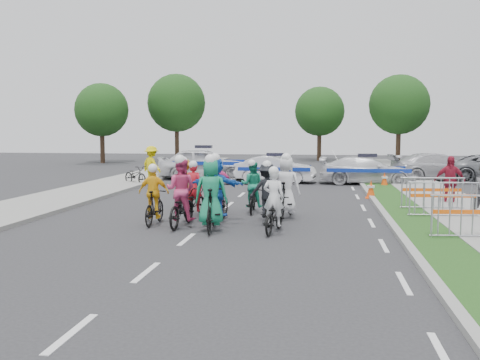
# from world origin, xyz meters

# --- Properties ---
(ground) EXTENTS (90.00, 90.00, 0.00)m
(ground) POSITION_xyz_m (0.00, 0.00, 0.00)
(ground) COLOR #28282B
(ground) RESTS_ON ground
(curb_right) EXTENTS (0.20, 60.00, 0.12)m
(curb_right) POSITION_xyz_m (5.10, 5.00, 0.06)
(curb_right) COLOR gray
(curb_right) RESTS_ON ground
(grass_strip) EXTENTS (1.20, 60.00, 0.11)m
(grass_strip) POSITION_xyz_m (5.80, 5.00, 0.06)
(grass_strip) COLOR #184014
(grass_strip) RESTS_ON ground
(sidewalk_right) EXTENTS (2.40, 60.00, 0.13)m
(sidewalk_right) POSITION_xyz_m (7.60, 5.00, 0.07)
(sidewalk_right) COLOR gray
(sidewalk_right) RESTS_ON ground
(sidewalk_left) EXTENTS (3.00, 60.00, 0.13)m
(sidewalk_left) POSITION_xyz_m (-6.50, 5.00, 0.07)
(sidewalk_left) COLOR gray
(sidewalk_left) RESTS_ON ground
(rider_0) EXTENTS (0.83, 1.75, 1.71)m
(rider_0) POSITION_xyz_m (1.99, 1.20, 0.57)
(rider_0) COLOR black
(rider_0) RESTS_ON ground
(rider_1) EXTENTS (0.89, 1.96, 2.01)m
(rider_1) POSITION_xyz_m (0.37, 1.16, 0.78)
(rider_1) COLOR black
(rider_1) RESTS_ON ground
(rider_2) EXTENTS (0.85, 1.96, 1.97)m
(rider_2) POSITION_xyz_m (-0.57, 1.67, 0.73)
(rider_2) COLOR black
(rider_2) RESTS_ON ground
(rider_3) EXTENTS (0.86, 1.62, 1.71)m
(rider_3) POSITION_xyz_m (-1.39, 1.86, 0.66)
(rider_3) COLOR black
(rider_3) RESTS_ON ground
(rider_4) EXTENTS (1.06, 1.82, 1.78)m
(rider_4) POSITION_xyz_m (1.68, 2.51, 0.70)
(rider_4) COLOR black
(rider_4) RESTS_ON ground
(rider_5) EXTENTS (1.64, 1.94, 1.97)m
(rider_5) POSITION_xyz_m (0.20, 2.60, 0.82)
(rider_5) COLOR black
(rider_5) RESTS_ON ground
(rider_6) EXTENTS (0.81, 1.75, 1.72)m
(rider_6) POSITION_xyz_m (-0.62, 3.34, 0.57)
(rider_6) COLOR black
(rider_6) RESTS_ON ground
(rider_7) EXTENTS (0.91, 1.93, 1.95)m
(rider_7) POSITION_xyz_m (2.16, 3.49, 0.76)
(rider_7) COLOR black
(rider_7) RESTS_ON ground
(rider_8) EXTENTS (0.74, 1.69, 1.70)m
(rider_8) POSITION_xyz_m (1.01, 4.44, 0.64)
(rider_8) COLOR black
(rider_8) RESTS_ON ground
(rider_9) EXTENTS (0.88, 1.65, 1.71)m
(rider_9) POSITION_xyz_m (0.01, 4.12, 0.66)
(rider_9) COLOR black
(rider_9) RESTS_ON ground
(rider_10) EXTENTS (1.01, 1.76, 1.75)m
(rider_10) POSITION_xyz_m (-1.29, 4.83, 0.68)
(rider_10) COLOR black
(rider_10) RESTS_ON ground
(police_car_0) EXTENTS (5.06, 2.52, 1.66)m
(police_car_0) POSITION_xyz_m (-3.04, 15.63, 0.83)
(police_car_0) COLOR silver
(police_car_0) RESTS_ON ground
(police_car_1) EXTENTS (4.14, 1.86, 1.32)m
(police_car_1) POSITION_xyz_m (0.91, 14.41, 0.66)
(police_car_1) COLOR silver
(police_car_1) RESTS_ON ground
(police_car_2) EXTENTS (4.64, 2.05, 1.33)m
(police_car_2) POSITION_xyz_m (5.38, 14.18, 0.66)
(police_car_2) COLOR silver
(police_car_2) RESTS_ON ground
(civilian_sedan) EXTENTS (5.14, 2.64, 1.43)m
(civilian_sedan) POSITION_xyz_m (9.18, 16.43, 0.71)
(civilian_sedan) COLOR #B8B8BD
(civilian_sedan) RESTS_ON ground
(spectator_2) EXTENTS (1.07, 0.58, 1.73)m
(spectator_2) POSITION_xyz_m (7.59, 6.99, 0.87)
(spectator_2) COLOR maroon
(spectator_2) RESTS_ON ground
(marshal_hiviz) EXTENTS (1.37, 1.25, 1.85)m
(marshal_hiviz) POSITION_xyz_m (-4.95, 12.60, 0.92)
(marshal_hiviz) COLOR yellow
(marshal_hiviz) RESTS_ON ground
(barrier_0) EXTENTS (2.04, 0.73, 1.12)m
(barrier_0) POSITION_xyz_m (6.70, 0.75, 0.56)
(barrier_0) COLOR #A5A8AD
(barrier_0) RESTS_ON ground
(barrier_1) EXTENTS (2.03, 0.63, 1.12)m
(barrier_1) POSITION_xyz_m (6.70, 3.86, 0.56)
(barrier_1) COLOR #A5A8AD
(barrier_1) RESTS_ON ground
(barrier_2) EXTENTS (2.03, 0.64, 1.12)m
(barrier_2) POSITION_xyz_m (6.70, 5.41, 0.56)
(barrier_2) COLOR #A5A8AD
(barrier_2) RESTS_ON ground
(cone_0) EXTENTS (0.40, 0.40, 0.70)m
(cone_0) POSITION_xyz_m (5.08, 8.65, 0.34)
(cone_0) COLOR #F24C0C
(cone_0) RESTS_ON ground
(cone_1) EXTENTS (0.40, 0.40, 0.70)m
(cone_1) POSITION_xyz_m (6.06, 12.83, 0.34)
(cone_1) COLOR #F24C0C
(cone_1) RESTS_ON ground
(parked_bike) EXTENTS (1.74, 1.51, 0.90)m
(parked_bike) POSITION_xyz_m (-5.65, 12.25, 0.45)
(parked_bike) COLOR black
(parked_bike) RESTS_ON ground
(tree_0) EXTENTS (4.20, 4.20, 6.30)m
(tree_0) POSITION_xyz_m (-14.00, 28.00, 4.19)
(tree_0) COLOR #382619
(tree_0) RESTS_ON ground
(tree_1) EXTENTS (4.55, 4.55, 6.82)m
(tree_1) POSITION_xyz_m (9.00, 30.00, 4.54)
(tree_1) COLOR #382619
(tree_1) RESTS_ON ground
(tree_3) EXTENTS (4.90, 4.90, 7.35)m
(tree_3) POSITION_xyz_m (-9.00, 32.00, 4.89)
(tree_3) COLOR #382619
(tree_3) RESTS_ON ground
(tree_4) EXTENTS (4.20, 4.20, 6.30)m
(tree_4) POSITION_xyz_m (3.00, 34.00, 4.19)
(tree_4) COLOR #382619
(tree_4) RESTS_ON ground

